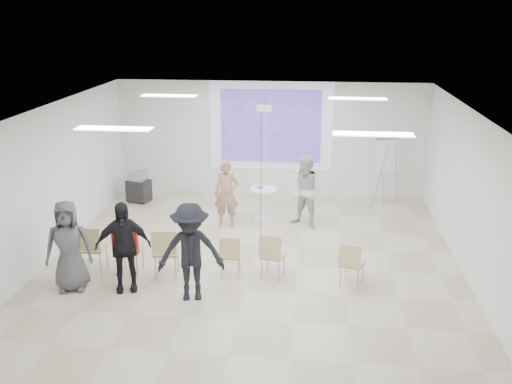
# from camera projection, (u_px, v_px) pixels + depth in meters

# --- Properties ---
(floor) EXTENTS (8.00, 9.00, 0.10)m
(floor) POSITION_uv_depth(u_px,v_px,m) (252.00, 268.00, 11.06)
(floor) COLOR beige
(floor) RESTS_ON ground
(ceiling) EXTENTS (8.00, 9.00, 0.10)m
(ceiling) POSITION_uv_depth(u_px,v_px,m) (251.00, 109.00, 10.10)
(ceiling) COLOR white
(ceiling) RESTS_ON wall_back
(wall_back) EXTENTS (8.00, 0.10, 3.00)m
(wall_back) POSITION_uv_depth(u_px,v_px,m) (271.00, 139.00, 14.89)
(wall_back) COLOR silver
(wall_back) RESTS_ON floor
(wall_left) EXTENTS (0.10, 9.00, 3.00)m
(wall_left) POSITION_uv_depth(u_px,v_px,m) (43.00, 186.00, 10.98)
(wall_left) COLOR silver
(wall_left) RESTS_ON floor
(wall_right) EXTENTS (0.10, 9.00, 3.00)m
(wall_right) POSITION_uv_depth(u_px,v_px,m) (476.00, 200.00, 10.18)
(wall_right) COLOR silver
(wall_right) RESTS_ON floor
(projection_halo) EXTENTS (3.20, 0.01, 2.30)m
(projection_halo) POSITION_uv_depth(u_px,v_px,m) (271.00, 126.00, 14.72)
(projection_halo) COLOR silver
(projection_halo) RESTS_ON wall_back
(projection_image) EXTENTS (2.60, 0.01, 1.90)m
(projection_image) POSITION_uv_depth(u_px,v_px,m) (271.00, 126.00, 14.70)
(projection_image) COLOR #452FA0
(projection_image) RESTS_ON wall_back
(pedestal_table) EXTENTS (0.68, 0.68, 0.80)m
(pedestal_table) POSITION_uv_depth(u_px,v_px,m) (264.00, 202.00, 13.30)
(pedestal_table) COLOR white
(pedestal_table) RESTS_ON floor
(player_left) EXTENTS (0.66, 0.46, 1.74)m
(player_left) POSITION_uv_depth(u_px,v_px,m) (227.00, 190.00, 12.80)
(player_left) COLOR tan
(player_left) RESTS_ON floor
(player_right) EXTENTS (1.13, 1.06, 1.85)m
(player_right) POSITION_uv_depth(u_px,v_px,m) (306.00, 188.00, 12.78)
(player_right) COLOR silver
(player_right) RESTS_ON floor
(controller_left) EXTENTS (0.04, 0.12, 0.04)m
(controller_left) POSITION_uv_depth(u_px,v_px,m) (236.00, 175.00, 12.94)
(controller_left) COLOR white
(controller_left) RESTS_ON player_left
(controller_right) EXTENTS (0.09, 0.12, 0.04)m
(controller_right) POSITION_uv_depth(u_px,v_px,m) (299.00, 170.00, 12.93)
(controller_right) COLOR white
(controller_right) RESTS_ON player_right
(chair_far_left) EXTENTS (0.45, 0.48, 0.94)m
(chair_far_left) POSITION_uv_depth(u_px,v_px,m) (92.00, 246.00, 10.59)
(chair_far_left) COLOR tan
(chair_far_left) RESTS_ON floor
(chair_left_mid) EXTENTS (0.45, 0.49, 0.95)m
(chair_left_mid) POSITION_uv_depth(u_px,v_px,m) (128.00, 247.00, 10.52)
(chair_left_mid) COLOR tan
(chair_left_mid) RESTS_ON floor
(chair_left_inner) EXTENTS (0.50, 0.53, 0.96)m
(chair_left_inner) POSITION_uv_depth(u_px,v_px,m) (166.00, 250.00, 10.38)
(chair_left_inner) COLOR tan
(chair_left_inner) RESTS_ON floor
(chair_center) EXTENTS (0.40, 0.42, 0.81)m
(chair_center) POSITION_uv_depth(u_px,v_px,m) (230.00, 253.00, 10.46)
(chair_center) COLOR tan
(chair_center) RESTS_ON floor
(chair_right_inner) EXTENTS (0.50, 0.53, 0.88)m
(chair_right_inner) POSITION_uv_depth(u_px,v_px,m) (272.00, 253.00, 10.36)
(chair_right_inner) COLOR tan
(chair_right_inner) RESTS_ON floor
(chair_right_far) EXTENTS (0.52, 0.53, 0.84)m
(chair_right_far) POSITION_uv_depth(u_px,v_px,m) (351.00, 261.00, 10.07)
(chair_right_far) COLOR tan
(chair_right_far) RESTS_ON floor
(red_jacket) EXTENTS (0.47, 0.12, 0.45)m
(red_jacket) POSITION_uv_depth(u_px,v_px,m) (125.00, 242.00, 10.34)
(red_jacket) COLOR #AF1F15
(red_jacket) RESTS_ON chair_left_mid
(laptop) EXTENTS (0.38, 0.30, 0.03)m
(laptop) POSITION_uv_depth(u_px,v_px,m) (167.00, 250.00, 10.50)
(laptop) COLOR black
(laptop) RESTS_ON chair_left_inner
(audience_left) EXTENTS (1.23, 0.93, 1.88)m
(audience_left) POSITION_uv_depth(u_px,v_px,m) (123.00, 240.00, 9.85)
(audience_left) COLOR black
(audience_left) RESTS_ON floor
(audience_mid) EXTENTS (1.37, 0.92, 1.96)m
(audience_mid) POSITION_uv_depth(u_px,v_px,m) (190.00, 246.00, 9.52)
(audience_mid) COLOR black
(audience_mid) RESTS_ON floor
(audience_outer) EXTENTS (1.02, 0.80, 1.84)m
(audience_outer) POSITION_uv_depth(u_px,v_px,m) (68.00, 241.00, 9.88)
(audience_outer) COLOR #535358
(audience_outer) RESTS_ON floor
(flipchart_easel) EXTENTS (0.70, 0.56, 1.74)m
(flipchart_easel) POSITION_uv_depth(u_px,v_px,m) (387.00, 156.00, 14.05)
(flipchart_easel) COLOR gray
(flipchart_easel) RESTS_ON floor
(av_cart) EXTENTS (0.63, 0.55, 0.80)m
(av_cart) POSITION_uv_depth(u_px,v_px,m) (139.00, 188.00, 14.61)
(av_cart) COLOR black
(av_cart) RESTS_ON floor
(ceiling_projector) EXTENTS (0.30, 0.25, 3.00)m
(ceiling_projector) POSITION_uv_depth(u_px,v_px,m) (264.00, 115.00, 11.62)
(ceiling_projector) COLOR white
(ceiling_projector) RESTS_ON ceiling
(fluor_panel_nw) EXTENTS (1.20, 0.30, 0.02)m
(fluor_panel_nw) POSITION_uv_depth(u_px,v_px,m) (169.00, 96.00, 12.22)
(fluor_panel_nw) COLOR white
(fluor_panel_nw) RESTS_ON ceiling
(fluor_panel_ne) EXTENTS (1.20, 0.30, 0.02)m
(fluor_panel_ne) POSITION_uv_depth(u_px,v_px,m) (358.00, 99.00, 11.82)
(fluor_panel_ne) COLOR white
(fluor_panel_ne) RESTS_ON ceiling
(fluor_panel_sw) EXTENTS (1.20, 0.30, 0.02)m
(fluor_panel_sw) POSITION_uv_depth(u_px,v_px,m) (114.00, 129.00, 8.90)
(fluor_panel_sw) COLOR white
(fluor_panel_sw) RESTS_ON ceiling
(fluor_panel_se) EXTENTS (1.20, 0.30, 0.02)m
(fluor_panel_se) POSITION_uv_depth(u_px,v_px,m) (373.00, 134.00, 8.51)
(fluor_panel_se) COLOR white
(fluor_panel_se) RESTS_ON ceiling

